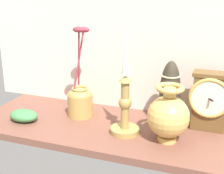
{
  "coord_description": "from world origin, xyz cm",
  "views": [
    {
      "loc": [
        32.2,
        -94.02,
        46.94
      ],
      "look_at": [
        -2.41,
        0.0,
        14.0
      ],
      "focal_mm": 51.65,
      "sensor_mm": 36.0,
      "label": 1
    }
  ],
  "objects_px": {
    "brass_vase_bulbous": "(168,115)",
    "mantel_clock": "(210,100)",
    "brass_vase_jar": "(80,98)",
    "tall_ceramic_vase": "(170,93)",
    "candlestick_tall_left": "(125,104)"
  },
  "relations": [
    {
      "from": "mantel_clock",
      "to": "candlestick_tall_left",
      "type": "height_order",
      "value": "candlestick_tall_left"
    },
    {
      "from": "brass_vase_jar",
      "to": "tall_ceramic_vase",
      "type": "height_order",
      "value": "brass_vase_jar"
    },
    {
      "from": "mantel_clock",
      "to": "brass_vase_bulbous",
      "type": "height_order",
      "value": "mantel_clock"
    },
    {
      "from": "brass_vase_bulbous",
      "to": "mantel_clock",
      "type": "bearing_deg",
      "value": 49.33
    },
    {
      "from": "brass_vase_bulbous",
      "to": "brass_vase_jar",
      "type": "bearing_deg",
      "value": 165.76
    },
    {
      "from": "brass_vase_jar",
      "to": "tall_ceramic_vase",
      "type": "distance_m",
      "value": 0.32
    },
    {
      "from": "mantel_clock",
      "to": "brass_vase_bulbous",
      "type": "bearing_deg",
      "value": -130.67
    },
    {
      "from": "mantel_clock",
      "to": "candlestick_tall_left",
      "type": "relative_size",
      "value": 0.58
    },
    {
      "from": "brass_vase_jar",
      "to": "candlestick_tall_left",
      "type": "bearing_deg",
      "value": -21.99
    },
    {
      "from": "mantel_clock",
      "to": "tall_ceramic_vase",
      "type": "xyz_separation_m",
      "value": [
        -0.13,
        -0.01,
        0.01
      ]
    },
    {
      "from": "mantel_clock",
      "to": "candlestick_tall_left",
      "type": "distance_m",
      "value": 0.28
    },
    {
      "from": "candlestick_tall_left",
      "to": "brass_vase_jar",
      "type": "height_order",
      "value": "candlestick_tall_left"
    },
    {
      "from": "candlestick_tall_left",
      "to": "tall_ceramic_vase",
      "type": "relative_size",
      "value": 1.5
    },
    {
      "from": "tall_ceramic_vase",
      "to": "mantel_clock",
      "type": "bearing_deg",
      "value": 3.93
    },
    {
      "from": "candlestick_tall_left",
      "to": "tall_ceramic_vase",
      "type": "distance_m",
      "value": 0.17
    }
  ]
}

